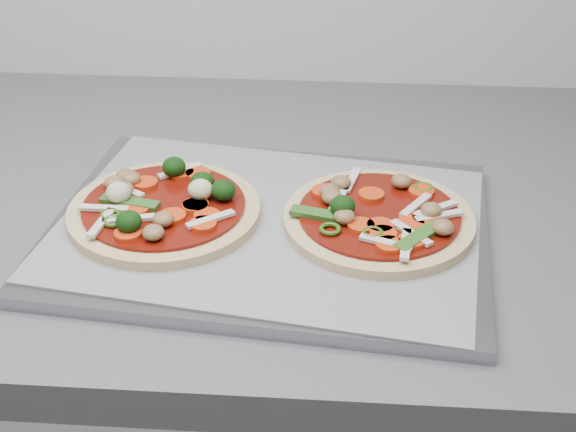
{
  "coord_description": "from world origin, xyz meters",
  "views": [
    {
      "loc": [
        0.74,
        0.58,
        1.32
      ],
      "look_at": [
        0.69,
        1.2,
        0.93
      ],
      "focal_mm": 50.0,
      "sensor_mm": 36.0,
      "label": 1
    }
  ],
  "objects": [
    {
      "name": "baking_tray",
      "position": [
        0.67,
        1.22,
        0.91
      ],
      "size": [
        0.44,
        0.34,
        0.01
      ],
      "primitive_type": "cube",
      "rotation": [
        0.0,
        0.0,
        -0.1
      ],
      "color": "gray",
      "rests_on": "countertop"
    },
    {
      "name": "pizza_left",
      "position": [
        0.57,
        1.22,
        0.93
      ],
      "size": [
        0.21,
        0.21,
        0.03
      ],
      "rotation": [
        0.0,
        0.0,
        -0.13
      ],
      "color": "#D7BE86",
      "rests_on": "parchment"
    },
    {
      "name": "parchment",
      "position": [
        0.67,
        1.22,
        0.91
      ],
      "size": [
        0.43,
        0.34,
        0.0
      ],
      "primitive_type": "cube",
      "rotation": [
        0.0,
        0.0,
        -0.15
      ],
      "color": "gray",
      "rests_on": "baking_tray"
    },
    {
      "name": "pizza_right",
      "position": [
        0.77,
        1.22,
        0.92
      ],
      "size": [
        0.22,
        0.22,
        0.03
      ],
      "rotation": [
        0.0,
        0.0,
        -0.28
      ],
      "color": "#D7BE86",
      "rests_on": "parchment"
    }
  ]
}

